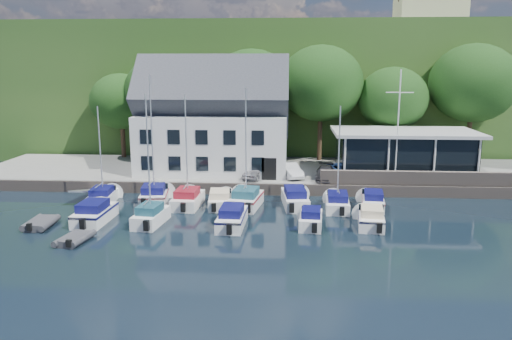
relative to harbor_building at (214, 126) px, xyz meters
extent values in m
plane|color=black|center=(7.00, -16.50, -5.35)|extent=(180.00, 180.00, 0.00)
cube|color=gray|center=(7.00, 1.00, -4.85)|extent=(60.00, 13.00, 1.00)
cube|color=#6F6159|center=(7.00, -5.50, -4.85)|extent=(60.00, 0.30, 1.00)
cube|color=#23481B|center=(7.00, 45.50, 2.65)|extent=(160.00, 75.00, 16.00)
cube|color=#515E2F|center=(15.00, 53.50, 10.80)|extent=(50.00, 30.00, 0.30)
cube|color=#6F6159|center=(19.00, -5.10, -3.75)|extent=(18.00, 0.50, 1.20)
imported|color=#AAAAAF|center=(4.19, -3.41, -3.72)|extent=(2.41, 3.95, 1.26)
imported|color=silver|center=(7.36, -2.70, -3.70)|extent=(2.65, 4.20, 1.31)
imported|color=#2B2B30|center=(10.55, -3.39, -3.76)|extent=(2.10, 4.21, 1.18)
imported|color=#2E508F|center=(12.33, -2.51, -3.67)|extent=(2.81, 4.25, 1.35)
camera|label=1|loc=(7.11, -47.42, 5.77)|focal=35.00mm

